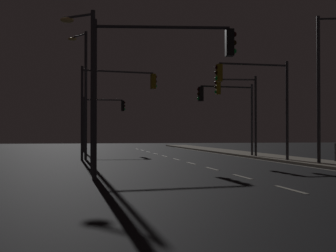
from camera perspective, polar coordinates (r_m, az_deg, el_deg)
ground_plane at (r=21.78m, az=5.09°, el=-5.20°), size 112.00×112.00×0.00m
sidewalk_right at (r=24.34m, az=19.86°, el=-4.53°), size 2.61×77.00×0.14m
lane_markings_center at (r=25.16m, az=2.89°, el=-4.61°), size 0.14×50.00×0.01m
lane_edge_line at (r=28.11m, az=11.88°, el=-4.21°), size 0.14×53.00×0.01m
traffic_light_near_left at (r=31.21m, az=7.36°, el=2.68°), size 4.05×0.68×4.86m
traffic_light_overhead_east at (r=16.30m, az=-1.39°, el=7.48°), size 5.03×0.91×5.61m
traffic_light_near_right at (r=26.09m, az=10.89°, el=4.47°), size 4.35×0.40×5.55m
traffic_light_far_right at (r=41.83m, az=-8.07°, el=1.58°), size 3.79×0.40×4.90m
traffic_light_far_left at (r=30.95m, az=8.67°, el=3.15°), size 2.85×0.50×5.31m
traffic_light_mid_left at (r=28.93m, az=-6.55°, el=3.94°), size 4.80×0.88×5.73m
street_lamp_median at (r=29.61m, az=-10.40°, el=5.16°), size 1.21×1.54×8.02m
street_lamp_across_street at (r=18.90m, az=-9.91°, el=6.19°), size 1.40×1.06×6.55m
street_lamp_far_end at (r=25.05m, az=18.93°, el=6.11°), size 2.29×0.84×7.51m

